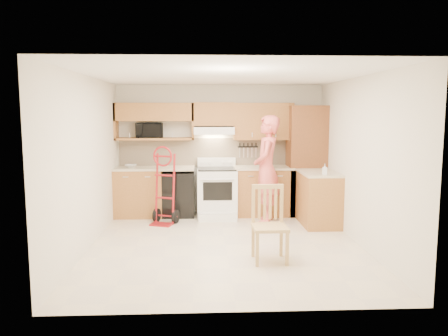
{
  "coord_description": "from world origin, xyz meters",
  "views": [
    {
      "loc": [
        -0.32,
        -6.43,
        1.98
      ],
      "look_at": [
        0.0,
        0.5,
        1.1
      ],
      "focal_mm": 35.49,
      "sensor_mm": 36.0,
      "label": 1
    }
  ],
  "objects": [
    {
      "name": "knife_strip",
      "position": [
        0.55,
        2.21,
        1.24
      ],
      "size": [
        0.4,
        0.05,
        0.29
      ],
      "primitive_type": null,
      "color": "black",
      "rests_on": "backsplash"
    },
    {
      "name": "person",
      "position": [
        0.8,
        1.35,
        0.96
      ],
      "size": [
        0.59,
        0.78,
        1.92
      ],
      "primitive_type": "imported",
      "rotation": [
        0.0,
        0.0,
        -1.78
      ],
      "color": "#E15E56",
      "rests_on": "ground"
    },
    {
      "name": "cab_return_right",
      "position": [
        1.7,
        1.15,
        0.45
      ],
      "size": [
        0.6,
        1.0,
        0.9
      ],
      "primitive_type": "cube",
      "color": "#A86A39",
      "rests_on": "ground"
    },
    {
      "name": "pantry_tall",
      "position": [
        1.65,
        1.95,
        1.05
      ],
      "size": [
        0.7,
        0.6,
        2.1
      ],
      "primitive_type": "cube",
      "color": "brown",
      "rests_on": "ground"
    },
    {
      "name": "countertop_left",
      "position": [
        -1.25,
        1.95,
        0.92
      ],
      "size": [
        1.5,
        0.63,
        0.04
      ],
      "primitive_type": "cube",
      "color": "#C0B289",
      "rests_on": "lower_cab_left"
    },
    {
      "name": "upper_cab_left",
      "position": [
        -1.25,
        2.08,
        1.98
      ],
      "size": [
        1.5,
        0.33,
        0.34
      ],
      "primitive_type": "cube",
      "color": "#A86A39",
      "rests_on": "wall_back"
    },
    {
      "name": "hand_truck",
      "position": [
        -1.04,
        1.31,
        0.63
      ],
      "size": [
        0.61,
        0.59,
        1.25
      ],
      "primitive_type": null,
      "rotation": [
        0.0,
        0.0,
        -0.34
      ],
      "color": "maroon",
      "rests_on": "ground"
    },
    {
      "name": "backsplash",
      "position": [
        0.0,
        2.23,
        1.2
      ],
      "size": [
        3.92,
        0.03,
        0.55
      ],
      "primitive_type": "cube",
      "color": "beige",
      "rests_on": "wall_back"
    },
    {
      "name": "wall_back",
      "position": [
        0.0,
        2.26,
        1.25
      ],
      "size": [
        4.0,
        0.02,
        2.5
      ],
      "primitive_type": "cube",
      "color": "beige",
      "rests_on": "ground"
    },
    {
      "name": "dining_chair",
      "position": [
        0.55,
        -0.75,
        0.5
      ],
      "size": [
        0.46,
        0.5,
        1.01
      ],
      "primitive_type": null,
      "rotation": [
        0.0,
        0.0,
        0.03
      ],
      "color": "tan",
      "rests_on": "ground"
    },
    {
      "name": "lower_cab_left",
      "position": [
        -1.55,
        1.95,
        0.45
      ],
      "size": [
        0.9,
        0.6,
        0.9
      ],
      "primitive_type": "cube",
      "color": "#A86A39",
      "rests_on": "ground"
    },
    {
      "name": "wall_front",
      "position": [
        0.0,
        -2.26,
        1.25
      ],
      "size": [
        4.0,
        0.02,
        2.5
      ],
      "primitive_type": "cube",
      "color": "beige",
      "rests_on": "ground"
    },
    {
      "name": "upper_cab_center",
      "position": [
        -0.12,
        2.08,
        1.94
      ],
      "size": [
        0.76,
        0.33,
        0.44
      ],
      "primitive_type": "cube",
      "color": "#A86A39",
      "rests_on": "wall_back"
    },
    {
      "name": "microwave",
      "position": [
        -1.35,
        2.08,
        1.63
      ],
      "size": [
        0.54,
        0.39,
        0.28
      ],
      "primitive_type": "imported",
      "rotation": [
        0.0,
        0.0,
        0.08
      ],
      "color": "black",
      "rests_on": "upper_shelf_mw"
    },
    {
      "name": "countertop_right",
      "position": [
        0.83,
        1.95,
        0.92
      ],
      "size": [
        1.14,
        0.63,
        0.04
      ],
      "primitive_type": "cube",
      "color": "#C0B289",
      "rests_on": "lower_cab_right"
    },
    {
      "name": "countertop_return",
      "position": [
        1.7,
        1.15,
        0.92
      ],
      "size": [
        0.63,
        1.0,
        0.04
      ],
      "primitive_type": "cube",
      "color": "#C0B289",
      "rests_on": "cab_return_right"
    },
    {
      "name": "wall_right",
      "position": [
        2.01,
        0.0,
        1.25
      ],
      "size": [
        0.02,
        4.5,
        2.5
      ],
      "primitive_type": "cube",
      "color": "beige",
      "rests_on": "ground"
    },
    {
      "name": "dishwasher",
      "position": [
        -0.8,
        1.95,
        0.42
      ],
      "size": [
        0.6,
        0.6,
        0.85
      ],
      "primitive_type": "cube",
      "color": "black",
      "rests_on": "ground"
    },
    {
      "name": "soap_bottle",
      "position": [
        1.7,
        0.81,
        1.03
      ],
      "size": [
        0.1,
        0.1,
        0.18
      ],
      "primitive_type": "imported",
      "rotation": [
        0.0,
        0.0,
        -0.27
      ],
      "color": "white",
      "rests_on": "countertop_return"
    },
    {
      "name": "wall_left",
      "position": [
        -2.01,
        0.0,
        1.25
      ],
      "size": [
        0.02,
        4.5,
        2.5
      ],
      "primitive_type": "cube",
      "color": "beige",
      "rests_on": "ground"
    },
    {
      "name": "range",
      "position": [
        -0.07,
        1.81,
        0.55
      ],
      "size": [
        0.74,
        0.98,
        1.09
      ],
      "primitive_type": null,
      "color": "white",
      "rests_on": "ground"
    },
    {
      "name": "range_hood",
      "position": [
        -0.12,
        2.02,
        1.63
      ],
      "size": [
        0.76,
        0.46,
        0.14
      ],
      "primitive_type": "cube",
      "color": "white",
      "rests_on": "wall_back"
    },
    {
      "name": "floor",
      "position": [
        0.0,
        0.0,
        -0.01
      ],
      "size": [
        4.0,
        4.5,
        0.02
      ],
      "primitive_type": "cube",
      "color": "beige",
      "rests_on": "ground"
    },
    {
      "name": "lower_cab_right",
      "position": [
        0.83,
        1.95,
        0.45
      ],
      "size": [
        1.14,
        0.6,
        0.9
      ],
      "primitive_type": "cube",
      "color": "#A86A39",
      "rests_on": "ground"
    },
    {
      "name": "bowl",
      "position": [
        -1.7,
        1.95,
        0.97
      ],
      "size": [
        0.25,
        0.25,
        0.05
      ],
      "primitive_type": "imported",
      "rotation": [
        0.0,
        0.0,
        -0.21
      ],
      "color": "white",
      "rests_on": "countertop_left"
    },
    {
      "name": "ceiling",
      "position": [
        0.0,
        0.0,
        2.51
      ],
      "size": [
        4.0,
        4.5,
        0.02
      ],
      "primitive_type": "cube",
      "color": "white",
      "rests_on": "ground"
    },
    {
      "name": "upper_shelf_mw",
      "position": [
        -1.25,
        2.08,
        1.47
      ],
      "size": [
        1.5,
        0.33,
        0.04
      ],
      "primitive_type": "cube",
      "color": "#A86A39",
      "rests_on": "wall_back"
    },
    {
      "name": "upper_cab_right",
      "position": [
        0.83,
        2.08,
        1.8
      ],
      "size": [
        1.14,
        0.33,
        0.7
      ],
      "primitive_type": "cube",
      "color": "#A86A39",
      "rests_on": "wall_back"
    }
  ]
}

